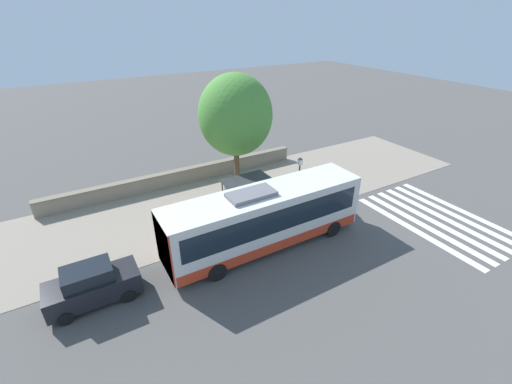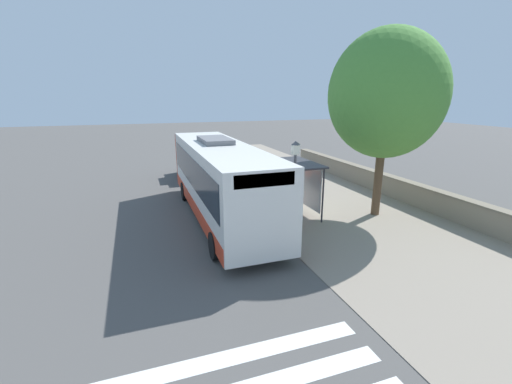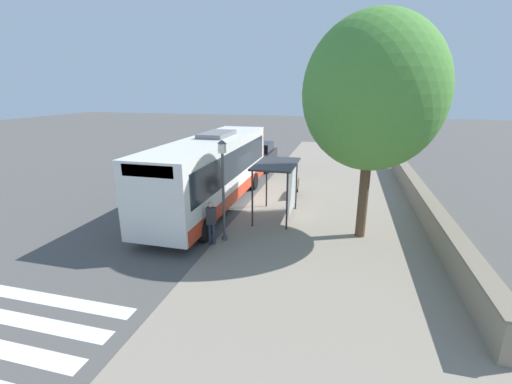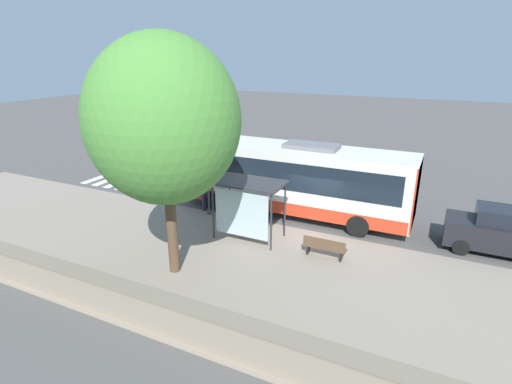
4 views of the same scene
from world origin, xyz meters
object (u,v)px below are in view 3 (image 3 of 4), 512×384
(bus, at_px, (212,170))
(bench, at_px, (295,188))
(bus_shelter, at_px, (280,173))
(pedestrian, at_px, (211,219))
(shade_tree, at_px, (373,94))
(street_lamp_near, at_px, (223,182))
(parked_car_behind_bus, at_px, (261,156))

(bus, height_order, bench, bus)
(bus, height_order, bus_shelter, bus)
(pedestrian, distance_m, shade_tree, 7.61)
(shade_tree, bearing_deg, bus, -15.55)
(pedestrian, height_order, shade_tree, shade_tree)
(shade_tree, bearing_deg, bus_shelter, -18.94)
(bench, bearing_deg, shade_tree, 125.39)
(bench, height_order, street_lamp_near, street_lamp_near)
(pedestrian, bearing_deg, bench, -107.26)
(street_lamp_near, xyz_separation_m, parked_car_behind_bus, (1.62, -12.84, -1.45))
(bus_shelter, height_order, shade_tree, shade_tree)
(bus_shelter, bearing_deg, shade_tree, 161.06)
(bench, bearing_deg, parked_car_behind_bus, -60.98)
(bus, relative_size, pedestrian, 6.54)
(bus_shelter, bearing_deg, pedestrian, 60.68)
(bus_shelter, xyz_separation_m, pedestrian, (1.98, 3.52, -1.13))
(bus, bearing_deg, street_lamp_near, 117.43)
(pedestrian, relative_size, bench, 1.03)
(bus_shelter, bearing_deg, bus, -12.01)
(bench, distance_m, parked_car_behind_bus, 7.20)
(bus, distance_m, pedestrian, 4.66)
(bus, relative_size, shade_tree, 1.35)
(bus_shelter, distance_m, street_lamp_near, 3.43)
(bench, distance_m, shade_tree, 7.85)
(bus_shelter, relative_size, bench, 1.79)
(bus_shelter, bearing_deg, parked_car_behind_bus, -71.64)
(bench, xyz_separation_m, shade_tree, (-3.41, 4.80, 5.18))
(bus, xyz_separation_m, street_lamp_near, (-1.96, 3.77, 0.48))
(pedestrian, relative_size, parked_car_behind_bus, 0.43)
(shade_tree, bearing_deg, bench, -54.61)
(pedestrian, bearing_deg, street_lamp_near, -123.24)
(bus, distance_m, street_lamp_near, 4.28)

